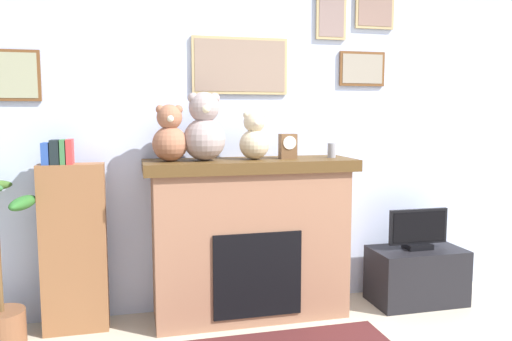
# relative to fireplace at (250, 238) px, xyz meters

# --- Properties ---
(back_wall) EXTENTS (5.20, 0.15, 2.60)m
(back_wall) POSITION_rel_fireplace_xyz_m (0.34, 0.29, 0.73)
(back_wall) COLOR silver
(back_wall) RESTS_ON ground_plane
(fireplace) EXTENTS (1.48, 0.51, 1.14)m
(fireplace) POSITION_rel_fireplace_xyz_m (0.00, 0.00, 0.00)
(fireplace) COLOR #94664C
(fireplace) RESTS_ON ground_plane
(bookshelf) EXTENTS (0.42, 0.16, 1.30)m
(bookshelf) POSITION_rel_fireplace_xyz_m (-1.20, 0.03, 0.02)
(bookshelf) COLOR brown
(bookshelf) RESTS_ON ground_plane
(potted_plant) EXTENTS (0.53, 0.55, 1.07)m
(potted_plant) POSITION_rel_fireplace_xyz_m (-1.64, -0.08, -0.18)
(potted_plant) COLOR brown
(potted_plant) RESTS_ON ground_plane
(tv_stand) EXTENTS (0.70, 0.40, 0.43)m
(tv_stand) POSITION_rel_fireplace_xyz_m (1.31, -0.07, -0.36)
(tv_stand) COLOR black
(tv_stand) RESTS_ON ground_plane
(television) EXTENTS (0.48, 0.14, 0.31)m
(television) POSITION_rel_fireplace_xyz_m (1.31, -0.07, -0.01)
(television) COLOR black
(television) RESTS_ON tv_stand
(candle_jar) EXTENTS (0.06, 0.06, 0.11)m
(candle_jar) POSITION_rel_fireplace_xyz_m (0.61, -0.02, 0.62)
(candle_jar) COLOR gray
(candle_jar) RESTS_ON fireplace
(mantel_clock) EXTENTS (0.12, 0.09, 0.18)m
(mantel_clock) POSITION_rel_fireplace_xyz_m (0.27, -0.02, 0.65)
(mantel_clock) COLOR brown
(mantel_clock) RESTS_ON fireplace
(teddy_bear_cream) EXTENTS (0.24, 0.24, 0.38)m
(teddy_bear_cream) POSITION_rel_fireplace_xyz_m (-0.56, -0.02, 0.74)
(teddy_bear_cream) COLOR #986046
(teddy_bear_cream) RESTS_ON fireplace
(teddy_bear_grey) EXTENTS (0.29, 0.29, 0.47)m
(teddy_bear_grey) POSITION_rel_fireplace_xyz_m (-0.32, -0.02, 0.77)
(teddy_bear_grey) COLOR gray
(teddy_bear_grey) RESTS_ON fireplace
(teddy_bear_brown) EXTENTS (0.21, 0.21, 0.34)m
(teddy_bear_brown) POSITION_rel_fireplace_xyz_m (0.03, -0.02, 0.72)
(teddy_bear_brown) COLOR #C7B694
(teddy_bear_brown) RESTS_ON fireplace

